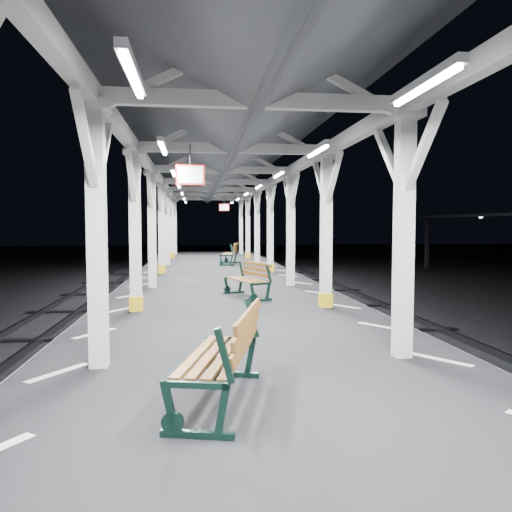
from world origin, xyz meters
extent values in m
plane|color=black|center=(0.00, 0.00, 0.00)|extent=(120.00, 120.00, 0.00)
cube|color=black|center=(0.00, 0.00, 0.50)|extent=(6.00, 50.00, 1.00)
cube|color=silver|center=(-2.45, 0.00, 1.00)|extent=(1.00, 48.00, 0.01)
cube|color=silver|center=(2.45, 0.00, 1.00)|extent=(1.00, 48.00, 0.01)
cube|color=#2D2D33|center=(4.45, 0.00, 0.08)|extent=(0.08, 60.00, 0.16)
cube|color=black|center=(5.00, 0.00, 0.03)|extent=(2.20, 0.22, 0.06)
cube|color=silver|center=(-2.00, -2.00, 2.60)|extent=(0.22, 0.22, 3.20)
cube|color=silver|center=(-2.00, -2.00, 4.26)|extent=(0.40, 0.40, 0.12)
cube|color=silver|center=(-2.00, -1.45, 3.75)|extent=(0.10, 0.99, 0.99)
cube|color=silver|center=(-2.00, -2.55, 3.75)|extent=(0.10, 0.99, 0.99)
cube|color=silver|center=(-2.00, 2.00, 2.60)|extent=(0.22, 0.22, 3.20)
cube|color=silver|center=(-2.00, 2.00, 4.26)|extent=(0.40, 0.40, 0.12)
cube|color=gold|center=(-2.00, 2.00, 1.18)|extent=(0.26, 0.26, 0.30)
cube|color=silver|center=(-2.00, 2.55, 3.75)|extent=(0.10, 0.99, 0.99)
cube|color=silver|center=(-2.00, 1.45, 3.75)|extent=(0.10, 0.99, 0.99)
cube|color=silver|center=(-2.00, 6.00, 2.60)|extent=(0.22, 0.22, 3.20)
cube|color=silver|center=(-2.00, 6.00, 4.26)|extent=(0.40, 0.40, 0.12)
cube|color=silver|center=(-2.00, 6.55, 3.75)|extent=(0.10, 0.99, 0.99)
cube|color=silver|center=(-2.00, 5.45, 3.75)|extent=(0.10, 0.99, 0.99)
cube|color=silver|center=(-2.00, 10.00, 2.60)|extent=(0.22, 0.22, 3.20)
cube|color=silver|center=(-2.00, 10.00, 4.26)|extent=(0.40, 0.40, 0.12)
cube|color=gold|center=(-2.00, 10.00, 1.18)|extent=(0.26, 0.26, 0.30)
cube|color=silver|center=(-2.00, 10.55, 3.75)|extent=(0.10, 0.99, 0.99)
cube|color=silver|center=(-2.00, 9.45, 3.75)|extent=(0.10, 0.99, 0.99)
cube|color=silver|center=(-2.00, 14.00, 2.60)|extent=(0.22, 0.22, 3.20)
cube|color=silver|center=(-2.00, 14.00, 4.26)|extent=(0.40, 0.40, 0.12)
cube|color=silver|center=(-2.00, 14.55, 3.75)|extent=(0.10, 0.99, 0.99)
cube|color=silver|center=(-2.00, 13.45, 3.75)|extent=(0.10, 0.99, 0.99)
cube|color=silver|center=(-2.00, 18.00, 2.60)|extent=(0.22, 0.22, 3.20)
cube|color=silver|center=(-2.00, 18.00, 4.26)|extent=(0.40, 0.40, 0.12)
cube|color=gold|center=(-2.00, 18.00, 1.18)|extent=(0.26, 0.26, 0.30)
cube|color=silver|center=(-2.00, 18.55, 3.75)|extent=(0.10, 0.99, 0.99)
cube|color=silver|center=(-2.00, 17.45, 3.75)|extent=(0.10, 0.99, 0.99)
cube|color=silver|center=(-2.00, 22.00, 2.60)|extent=(0.22, 0.22, 3.20)
cube|color=silver|center=(-2.00, 22.00, 4.26)|extent=(0.40, 0.40, 0.12)
cube|color=silver|center=(-2.00, 22.55, 3.75)|extent=(0.10, 0.99, 0.99)
cube|color=silver|center=(-2.00, 21.45, 3.75)|extent=(0.10, 0.99, 0.99)
cube|color=silver|center=(2.00, -2.00, 2.60)|extent=(0.22, 0.22, 3.20)
cube|color=silver|center=(2.00, -2.00, 4.26)|extent=(0.40, 0.40, 0.12)
cube|color=silver|center=(2.00, -1.45, 3.75)|extent=(0.10, 0.99, 0.99)
cube|color=silver|center=(2.00, -2.55, 3.75)|extent=(0.10, 0.99, 0.99)
cube|color=silver|center=(2.00, 2.00, 2.60)|extent=(0.22, 0.22, 3.20)
cube|color=silver|center=(2.00, 2.00, 4.26)|extent=(0.40, 0.40, 0.12)
cube|color=gold|center=(2.00, 2.00, 1.18)|extent=(0.26, 0.26, 0.30)
cube|color=silver|center=(2.00, 2.55, 3.75)|extent=(0.10, 0.99, 0.99)
cube|color=silver|center=(2.00, 1.45, 3.75)|extent=(0.10, 0.99, 0.99)
cube|color=silver|center=(2.00, 6.00, 2.60)|extent=(0.22, 0.22, 3.20)
cube|color=silver|center=(2.00, 6.00, 4.26)|extent=(0.40, 0.40, 0.12)
cube|color=silver|center=(2.00, 6.55, 3.75)|extent=(0.10, 0.99, 0.99)
cube|color=silver|center=(2.00, 5.45, 3.75)|extent=(0.10, 0.99, 0.99)
cube|color=silver|center=(2.00, 10.00, 2.60)|extent=(0.22, 0.22, 3.20)
cube|color=silver|center=(2.00, 10.00, 4.26)|extent=(0.40, 0.40, 0.12)
cube|color=gold|center=(2.00, 10.00, 1.18)|extent=(0.26, 0.26, 0.30)
cube|color=silver|center=(2.00, 10.55, 3.75)|extent=(0.10, 0.99, 0.99)
cube|color=silver|center=(2.00, 9.45, 3.75)|extent=(0.10, 0.99, 0.99)
cube|color=silver|center=(2.00, 14.00, 2.60)|extent=(0.22, 0.22, 3.20)
cube|color=silver|center=(2.00, 14.00, 4.26)|extent=(0.40, 0.40, 0.12)
cube|color=silver|center=(2.00, 14.55, 3.75)|extent=(0.10, 0.99, 0.99)
cube|color=silver|center=(2.00, 13.45, 3.75)|extent=(0.10, 0.99, 0.99)
cube|color=silver|center=(2.00, 18.00, 2.60)|extent=(0.22, 0.22, 3.20)
cube|color=silver|center=(2.00, 18.00, 4.26)|extent=(0.40, 0.40, 0.12)
cube|color=gold|center=(2.00, 18.00, 1.18)|extent=(0.26, 0.26, 0.30)
cube|color=silver|center=(2.00, 18.55, 3.75)|extent=(0.10, 0.99, 0.99)
cube|color=silver|center=(2.00, 17.45, 3.75)|extent=(0.10, 0.99, 0.99)
cube|color=silver|center=(2.00, 22.00, 2.60)|extent=(0.22, 0.22, 3.20)
cube|color=silver|center=(2.00, 22.00, 4.26)|extent=(0.40, 0.40, 0.12)
cube|color=silver|center=(2.00, 22.55, 3.75)|extent=(0.10, 0.99, 0.99)
cube|color=silver|center=(2.00, 21.45, 3.75)|extent=(0.10, 0.99, 0.99)
cube|color=silver|center=(-2.00, 0.00, 4.38)|extent=(0.18, 48.00, 0.24)
cube|color=silver|center=(2.00, 0.00, 4.38)|extent=(0.18, 48.00, 0.24)
cube|color=silver|center=(0.00, -2.00, 4.38)|extent=(4.20, 0.14, 0.20)
cube|color=silver|center=(0.00, 2.00, 4.38)|extent=(4.20, 0.14, 0.20)
cube|color=silver|center=(0.00, 6.00, 4.38)|extent=(4.20, 0.14, 0.20)
cube|color=silver|center=(0.00, 10.00, 4.38)|extent=(4.20, 0.14, 0.20)
cube|color=silver|center=(0.00, 14.00, 4.38)|extent=(4.20, 0.14, 0.20)
cube|color=silver|center=(0.00, 18.00, 4.38)|extent=(4.20, 0.14, 0.20)
cube|color=silver|center=(0.00, 22.00, 4.38)|extent=(4.20, 0.14, 0.20)
cube|color=silver|center=(0.00, 0.00, 5.30)|extent=(0.16, 48.00, 0.20)
cube|color=#54575C|center=(-1.30, 0.00, 4.92)|extent=(2.80, 49.00, 1.45)
cube|color=#54575C|center=(1.30, 0.00, 4.92)|extent=(2.80, 49.00, 1.45)
cube|color=silver|center=(-1.30, -4.00, 4.10)|extent=(0.10, 1.35, 0.08)
cube|color=white|center=(-1.30, -4.00, 4.05)|extent=(0.05, 1.25, 0.05)
cube|color=silver|center=(-1.30, 0.00, 4.10)|extent=(0.10, 1.35, 0.08)
cube|color=white|center=(-1.30, 0.00, 4.05)|extent=(0.05, 1.25, 0.05)
cube|color=silver|center=(-1.30, 4.00, 4.10)|extent=(0.10, 1.35, 0.08)
cube|color=white|center=(-1.30, 4.00, 4.05)|extent=(0.05, 1.25, 0.05)
cube|color=silver|center=(-1.30, 8.00, 4.10)|extent=(0.10, 1.35, 0.08)
cube|color=white|center=(-1.30, 8.00, 4.05)|extent=(0.05, 1.25, 0.05)
cube|color=silver|center=(-1.30, 12.00, 4.10)|extent=(0.10, 1.35, 0.08)
cube|color=white|center=(-1.30, 12.00, 4.05)|extent=(0.05, 1.25, 0.05)
cube|color=silver|center=(-1.30, 16.00, 4.10)|extent=(0.10, 1.35, 0.08)
cube|color=white|center=(-1.30, 16.00, 4.05)|extent=(0.05, 1.25, 0.05)
cube|color=silver|center=(-1.30, 20.00, 4.10)|extent=(0.10, 1.35, 0.08)
cube|color=white|center=(-1.30, 20.00, 4.05)|extent=(0.05, 1.25, 0.05)
cube|color=silver|center=(1.30, -4.00, 4.10)|extent=(0.10, 1.35, 0.08)
cube|color=white|center=(1.30, -4.00, 4.05)|extent=(0.05, 1.25, 0.05)
cube|color=silver|center=(1.30, 0.00, 4.10)|extent=(0.10, 1.35, 0.08)
cube|color=white|center=(1.30, 0.00, 4.05)|extent=(0.05, 1.25, 0.05)
cube|color=silver|center=(1.30, 4.00, 4.10)|extent=(0.10, 1.35, 0.08)
cube|color=white|center=(1.30, 4.00, 4.05)|extent=(0.05, 1.25, 0.05)
cube|color=silver|center=(1.30, 8.00, 4.10)|extent=(0.10, 1.35, 0.08)
cube|color=white|center=(1.30, 8.00, 4.05)|extent=(0.05, 1.25, 0.05)
cube|color=silver|center=(1.30, 12.00, 4.10)|extent=(0.10, 1.35, 0.08)
cube|color=white|center=(1.30, 12.00, 4.05)|extent=(0.05, 1.25, 0.05)
cube|color=silver|center=(1.30, 16.00, 4.10)|extent=(0.10, 1.35, 0.08)
cube|color=white|center=(1.30, 16.00, 4.05)|extent=(0.05, 1.25, 0.05)
cube|color=silver|center=(1.30, 20.00, 4.10)|extent=(0.10, 1.35, 0.08)
cube|color=white|center=(1.30, 20.00, 4.05)|extent=(0.05, 1.25, 0.05)
cylinder|color=black|center=(-0.86, 0.38, 4.02)|extent=(0.02, 0.02, 0.36)
cube|color=red|center=(-0.86, 0.38, 3.67)|extent=(0.50, 0.03, 0.35)
cube|color=white|center=(-0.86, 0.38, 3.67)|extent=(0.44, 0.05, 0.29)
cylinder|color=black|center=(0.66, 16.51, 4.02)|extent=(0.02, 0.02, 0.36)
cube|color=red|center=(0.66, 16.51, 3.67)|extent=(0.50, 0.03, 0.35)
cube|color=white|center=(0.66, 16.51, 3.67)|extent=(0.44, 0.05, 0.29)
cube|color=black|center=(14.00, 22.00, 1.65)|extent=(0.20, 0.20, 3.30)
sphere|color=silver|center=(14.00, 16.00, 3.22)|extent=(0.20, 0.20, 0.20)
sphere|color=silver|center=(14.00, 22.00, 3.22)|extent=(0.20, 0.20, 0.20)
cube|color=black|center=(-0.78, -4.28, 1.03)|extent=(0.64, 0.22, 0.06)
cube|color=black|center=(-1.00, -4.22, 1.25)|extent=(0.17, 0.09, 0.49)
cube|color=black|center=(-0.57, -4.33, 1.25)|extent=(0.16, 0.09, 0.49)
cube|color=black|center=(-0.55, -4.34, 1.72)|extent=(0.18, 0.09, 0.47)
cube|color=black|center=(-0.36, -2.62, 1.03)|extent=(0.64, 0.22, 0.06)
cube|color=black|center=(-0.59, -2.57, 1.25)|extent=(0.17, 0.09, 0.49)
cube|color=black|center=(-0.15, -2.68, 1.25)|extent=(0.16, 0.09, 0.49)
cube|color=black|center=(-0.13, -2.68, 1.72)|extent=(0.18, 0.09, 0.47)
cube|color=brown|center=(-0.77, -3.40, 1.48)|extent=(0.49, 1.60, 0.04)
cube|color=brown|center=(-0.64, -3.43, 1.48)|extent=(0.49, 1.60, 0.04)
cube|color=brown|center=(-0.51, -3.47, 1.48)|extent=(0.49, 1.60, 0.04)
cube|color=brown|center=(-0.37, -3.50, 1.48)|extent=(0.49, 1.60, 0.04)
cube|color=brown|center=(-0.30, -3.52, 1.63)|extent=(0.45, 1.59, 0.10)
cube|color=brown|center=(-0.28, -3.53, 1.77)|extent=(0.45, 1.59, 0.10)
cube|color=brown|center=(-0.26, -3.53, 1.91)|extent=(0.45, 1.59, 0.10)
cube|color=black|center=(0.74, 3.12, 1.03)|extent=(0.56, 0.25, 0.06)
cube|color=black|center=(0.54, 3.05, 1.22)|extent=(0.16, 0.10, 0.44)
cube|color=black|center=(0.92, 3.18, 1.22)|extent=(0.14, 0.09, 0.45)
cube|color=black|center=(0.94, 3.19, 1.64)|extent=(0.16, 0.10, 0.42)
cube|color=black|center=(0.22, 4.56, 1.03)|extent=(0.56, 0.25, 0.06)
cube|color=black|center=(0.02, 4.49, 1.22)|extent=(0.16, 0.10, 0.44)
cube|color=black|center=(0.40, 4.63, 1.22)|extent=(0.14, 0.09, 0.45)
cube|color=black|center=(0.42, 4.63, 1.64)|extent=(0.16, 0.10, 0.42)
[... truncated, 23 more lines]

